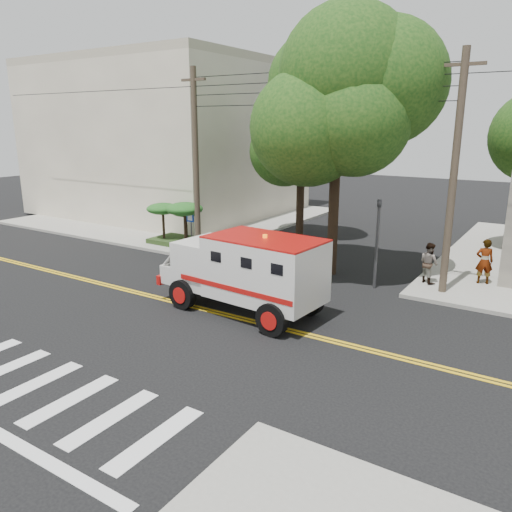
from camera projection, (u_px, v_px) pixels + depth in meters
The scene contains 13 objects.
ground at pixel (215, 312), 17.56m from camera, with size 100.00×100.00×0.00m, color black.
sidewalk_nw at pixel (179, 215), 35.57m from camera, with size 17.00×17.00×0.15m, color gray.
building_left at pixel (169, 141), 36.52m from camera, with size 16.00×14.00×10.00m, color #BAB099.
utility_pole_left at pixel (196, 164), 24.20m from camera, with size 0.28×0.28×9.00m, color #382D23.
utility_pole_right at pixel (453, 178), 18.14m from camera, with size 0.28×0.28×9.00m, color #382D23.
tree_main at pixel (345, 103), 19.74m from camera, with size 6.08×5.70×9.85m.
tree_left at pixel (305, 137), 27.06m from camera, with size 4.48×4.20×7.70m.
traffic_signal at pixel (377, 234), 19.55m from camera, with size 0.15×0.18×3.60m.
accessibility_sign at pixel (191, 226), 25.46m from camera, with size 0.45×0.10×2.02m.
palm_planter at pixel (178, 217), 26.40m from camera, with size 3.52×2.63×2.36m.
armored_truck at pixel (246, 269), 17.13m from camera, with size 6.30×2.88×2.79m.
pedestrian_a at pixel (484, 261), 19.99m from camera, with size 0.67×0.44×1.85m, color gray.
pedestrian_b at pixel (429, 263), 20.12m from camera, with size 0.81×0.63×1.66m, color gray.
Camera 1 is at (10.13, -13.05, 6.42)m, focal length 35.00 mm.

